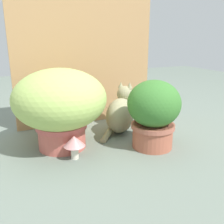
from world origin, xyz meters
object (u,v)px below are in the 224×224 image
at_px(grass_planter, 60,103).
at_px(mushroom_ornament_pink, 74,143).
at_px(cat, 121,113).
at_px(leafy_planter, 154,112).

distance_m(grass_planter, mushroom_ornament_pink, 0.23).
xyz_separation_m(grass_planter, cat, (0.41, 0.09, -0.13)).
xyz_separation_m(leafy_planter, cat, (-0.05, 0.29, -0.08)).
bearing_deg(grass_planter, cat, 13.06).
distance_m(leafy_planter, cat, 0.31).
relative_size(grass_planter, mushroom_ornament_pink, 4.09).
xyz_separation_m(cat, mushroom_ornament_pink, (-0.38, -0.26, -0.04)).
bearing_deg(mushroom_ornament_pink, grass_planter, 98.21).
relative_size(leafy_planter, cat, 1.12).
relative_size(grass_planter, cat, 1.47).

